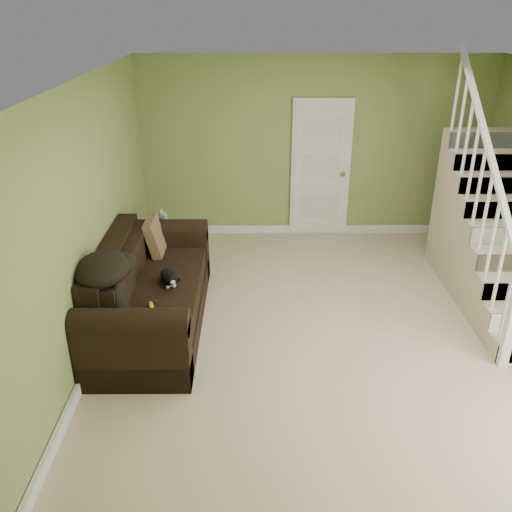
{
  "coord_description": "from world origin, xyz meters",
  "views": [
    {
      "loc": [
        -0.89,
        -4.95,
        3.25
      ],
      "look_at": [
        -0.86,
        0.32,
        0.74
      ],
      "focal_mm": 38.0,
      "sensor_mm": 36.0,
      "label": 1
    }
  ],
  "objects_px": {
    "sofa": "(148,295)",
    "banana": "(151,306)",
    "side_table": "(163,246)",
    "cat": "(168,277)"
  },
  "relations": [
    {
      "from": "banana",
      "to": "cat",
      "type": "bearing_deg",
      "value": 62.35
    },
    {
      "from": "sofa",
      "to": "banana",
      "type": "relative_size",
      "value": 13.45
    },
    {
      "from": "side_table",
      "to": "banana",
      "type": "distance_m",
      "value": 2.02
    },
    {
      "from": "sofa",
      "to": "cat",
      "type": "xyz_separation_m",
      "value": [
        0.24,
        -0.05,
        0.24
      ]
    },
    {
      "from": "sofa",
      "to": "banana",
      "type": "bearing_deg",
      "value": -75.86
    },
    {
      "from": "side_table",
      "to": "cat",
      "type": "distance_m",
      "value": 1.57
    },
    {
      "from": "sofa",
      "to": "side_table",
      "type": "height_order",
      "value": "sofa"
    },
    {
      "from": "sofa",
      "to": "cat",
      "type": "bearing_deg",
      "value": -11.68
    },
    {
      "from": "side_table",
      "to": "banana",
      "type": "xyz_separation_m",
      "value": [
        0.2,
        -1.99,
        0.26
      ]
    },
    {
      "from": "sofa",
      "to": "side_table",
      "type": "distance_m",
      "value": 1.46
    }
  ]
}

